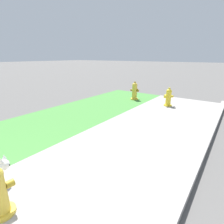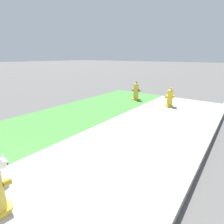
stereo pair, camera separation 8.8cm
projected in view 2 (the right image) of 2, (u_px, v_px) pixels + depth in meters
The scene contains 2 objects.
fire_hydrant_across_street at pixel (170, 98), 6.52m from camera, with size 0.35×0.34×0.70m.
fire_hydrant_at_driveway at pixel (136, 91), 7.53m from camera, with size 0.37×0.39×0.78m.
Camera 2 is at (1.00, -1.76, 1.82)m, focal length 28.00 mm.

